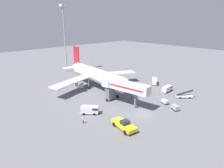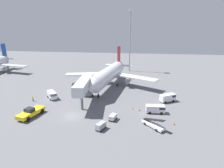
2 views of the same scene
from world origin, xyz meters
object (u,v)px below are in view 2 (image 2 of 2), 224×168
service_van_rear_right (168,97)px  apron_light_mast (130,31)px  jet_bridge (85,84)px  pushback_tug (31,112)px  service_van_far_center (52,95)px  safety_cone_bravo (139,109)px  safety_cone_alpha (132,108)px  safety_cone_charlie (174,124)px  belt_loader_truck (153,124)px  baggage_cart_far_right (101,126)px  airplane_at_gate (110,73)px  ground_crew_worker_foreground (33,98)px  service_van_mid_right (156,109)px  baggage_cart_mid_left (113,117)px

service_van_rear_right → apron_light_mast: bearing=109.2°
jet_bridge → pushback_tug: 16.16m
service_van_far_center → apron_light_mast: (21.31, 47.47, 20.54)m
service_van_rear_right → safety_cone_bravo: (-8.53, -8.13, -0.98)m
safety_cone_alpha → safety_cone_charlie: (9.98, -6.99, 0.03)m
safety_cone_charlie → apron_light_mast: 63.66m
belt_loader_truck → safety_cone_charlie: size_ratio=8.52×
baggage_cart_far_right → safety_cone_alpha: (6.24, 11.82, -0.59)m
airplane_at_gate → ground_crew_worker_foreground: airplane_at_gate is taller
safety_cone_bravo → pushback_tug: bearing=-163.5°
service_van_far_center → apron_light_mast: bearing=65.8°
jet_bridge → safety_cone_charlie: (24.40, -9.30, -5.49)m
baggage_cart_far_right → ground_crew_worker_foreground: (-24.59, 12.21, 0.11)m
baggage_cart_far_right → ground_crew_worker_foreground: bearing=153.6°
belt_loader_truck → safety_cone_alpha: belt_loader_truck is taller
baggage_cart_far_right → apron_light_mast: apron_light_mast is taller
pushback_tug → service_van_rear_right: bearing=24.4°
service_van_far_center → service_van_mid_right: bearing=-8.8°
jet_bridge → pushback_tug: size_ratio=2.21×
jet_bridge → baggage_cart_mid_left: (10.06, -9.50, -5.03)m
service_van_far_center → safety_cone_alpha: size_ratio=8.71×
pushback_tug → safety_cone_bravo: (27.08, 8.01, -0.73)m
service_van_rear_right → baggage_cart_far_right: size_ratio=1.89×
airplane_at_gate → service_van_far_center: size_ratio=8.33×
jet_bridge → baggage_cart_far_right: size_ratio=6.15×
jet_bridge → ground_crew_worker_foreground: (-16.41, -1.93, -4.82)m
baggage_cart_far_right → safety_cone_bravo: bearing=53.4°
ground_crew_worker_foreground → apron_light_mast: size_ratio=0.06×
ground_crew_worker_foreground → safety_cone_charlie: 41.48m
pushback_tug → belt_loader_truck: (30.26, -0.04, -0.37)m
pushback_tug → baggage_cart_far_right: pushback_tug is taller
belt_loader_truck → baggage_cart_far_right: 11.73m
pushback_tug → service_van_mid_right: bearing=13.3°
pushback_tug → safety_cone_bravo: 28.25m
ground_crew_worker_foreground → safety_cone_charlie: size_ratio=3.02×
airplane_at_gate → apron_light_mast: apron_light_mast is taller
service_van_mid_right → safety_cone_charlie: (3.79, -5.60, -0.92)m
service_van_rear_right → ground_crew_worker_foreground: (-41.29, -6.93, -0.38)m
safety_cone_bravo → service_van_far_center: bearing=171.1°
pushback_tug → airplane_at_gate: bearing=63.0°
safety_cone_bravo → baggage_cart_far_right: bearing=-126.6°
jet_bridge → belt_loader_truck: size_ratio=3.22×
service_van_rear_right → baggage_cart_mid_left: 20.74m
safety_cone_bravo → apron_light_mast: apron_light_mast is taller
service_van_far_center → apron_light_mast: size_ratio=0.15×
service_van_mid_right → safety_cone_alpha: size_ratio=8.99×
service_van_mid_right → ground_crew_worker_foreground: service_van_mid_right is taller
service_van_mid_right → safety_cone_alpha: (-6.18, 1.39, -0.94)m
safety_cone_alpha → pushback_tug: bearing=-160.7°
safety_cone_charlie → apron_light_mast: size_ratio=0.02×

